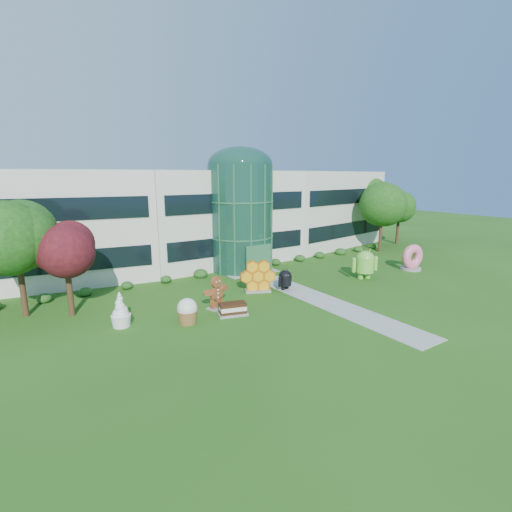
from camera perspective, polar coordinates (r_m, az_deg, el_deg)
ground at (r=26.94m, az=11.12°, el=-7.14°), size 140.00×140.00×0.00m
building at (r=40.44m, az=-6.80°, el=6.25°), size 46.00×15.00×9.30m
atrium at (r=35.18m, az=-2.38°, el=5.84°), size 6.00×6.00×9.80m
walkway at (r=28.31m, az=8.28°, el=-6.03°), size 2.40×20.00×0.04m
tree_red at (r=26.24m, az=-27.02°, el=-1.98°), size 4.00×4.00×6.00m
trees_backdrop at (r=36.12m, az=-3.19°, el=4.88°), size 52.00×8.00×8.40m
android_green at (r=33.61m, az=16.41°, el=-0.93°), size 2.97×2.42×2.91m
android_black at (r=29.28m, az=4.50°, el=-3.45°), size 1.86×1.47×1.86m
donut at (r=38.30m, az=22.81°, el=-0.12°), size 2.55×1.49×2.50m
gingerbread at (r=25.26m, az=-6.10°, el=-5.56°), size 2.65×1.64×2.29m
ice_cream_sandwich at (r=24.20m, az=-3.59°, el=-8.15°), size 2.06×1.41×0.84m
honeycomb at (r=28.67m, az=0.29°, el=-3.32°), size 3.06×2.14×2.28m
froyo at (r=23.65m, az=-20.13°, el=-7.71°), size 1.58×1.58×2.15m
cupcake at (r=23.17m, az=-10.52°, el=-8.29°), size 1.64×1.64×1.59m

